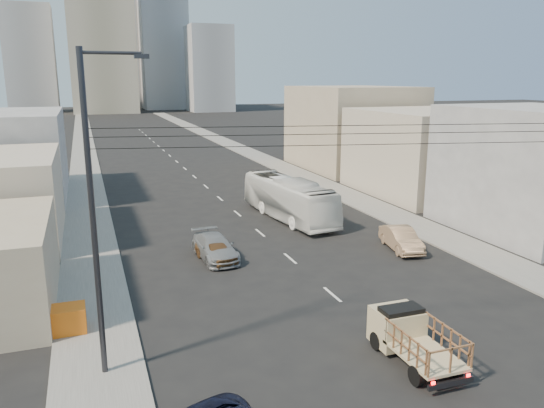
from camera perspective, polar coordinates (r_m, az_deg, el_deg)
ground at (r=22.03m, az=16.04°, el=-17.05°), size 420.00×420.00×0.00m
sidewalk_left at (r=85.90m, az=-19.57°, el=5.31°), size 3.50×180.00×0.12m
sidewalk_right at (r=89.01m, az=-4.22°, el=6.30°), size 3.50×180.00×0.12m
lane_dashes at (r=70.05m, az=-9.81°, el=4.17°), size 0.15×104.00×0.01m
flatbed_pickup at (r=22.25m, az=14.86°, el=-13.44°), size 1.95×4.41×1.90m
city_bus at (r=42.20m, az=1.80°, el=0.58°), size 4.00×11.92×3.26m
sedan_brown at (r=32.73m, az=-6.05°, el=-5.07°), size 2.21×4.07×1.31m
sedan_tan at (r=35.74m, az=13.73°, el=-3.66°), size 2.36×4.66×1.47m
sedan_grey at (r=33.24m, az=-6.16°, el=-4.66°), size 2.32×5.10×1.45m
streetlamp_left at (r=19.74m, az=-18.48°, el=-0.60°), size 2.36×0.25×12.00m
overhead_wires at (r=20.42m, az=15.22°, el=7.29°), size 23.01×5.02×0.72m
crate_stack at (r=25.38m, az=-21.44°, el=-11.50°), size 1.80×1.20×1.14m
bldg_right_near at (r=42.77m, az=26.49°, el=3.27°), size 10.00×12.00×9.00m
bldg_right_mid at (r=53.67m, az=16.12°, el=5.39°), size 11.00×14.00×8.00m
bldg_right_far at (r=67.36m, az=8.59°, el=8.14°), size 12.00×16.00×10.00m
high_rise_tower at (r=186.34m, az=-18.08°, el=18.61°), size 20.00×20.00×60.00m
midrise_ne at (r=202.58m, az=-11.56°, el=15.67°), size 16.00×16.00×40.00m
midrise_nw at (r=195.83m, az=-24.52°, el=13.98°), size 15.00×15.00×34.00m
midrise_back at (r=216.21m, az=-15.45°, el=15.84°), size 18.00×18.00×44.00m
midrise_east at (r=184.97m, az=-6.75°, el=14.22°), size 14.00×14.00×28.00m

